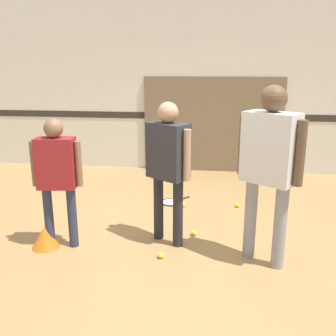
% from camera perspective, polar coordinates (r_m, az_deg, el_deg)
% --- Properties ---
extents(ground_plane, '(16.00, 16.00, 0.00)m').
position_cam_1_polar(ground_plane, '(4.34, 1.90, -11.03)').
color(ground_plane, '#A87F4C').
extents(wall_back, '(16.00, 0.07, 3.20)m').
position_cam_1_polar(wall_back, '(6.97, 4.60, 12.57)').
color(wall_back, silver).
rests_on(wall_back, ground_plane).
extents(wall_panel, '(2.53, 0.05, 1.74)m').
position_cam_1_polar(wall_panel, '(6.98, 6.81, 6.51)').
color(wall_panel, '#756047').
rests_on(wall_panel, ground_plane).
extents(person_instructor, '(0.51, 0.44, 1.57)m').
position_cam_1_polar(person_instructor, '(3.99, -0.00, 1.49)').
color(person_instructor, '#232328').
rests_on(person_instructor, ground_plane).
extents(person_student_left, '(0.53, 0.26, 1.41)m').
position_cam_1_polar(person_student_left, '(4.08, -16.59, -0.27)').
color(person_student_left, '#2D334C').
rests_on(person_student_left, ground_plane).
extents(person_student_right, '(0.57, 0.50, 1.76)m').
position_cam_1_polar(person_student_right, '(3.66, 15.21, 1.57)').
color(person_student_right, gray).
rests_on(person_student_right, ground_plane).
extents(racket_spare_on_floor, '(0.47, 0.49, 0.03)m').
position_cam_1_polar(racket_spare_on_floor, '(5.46, 0.62, -5.19)').
color(racket_spare_on_floor, '#28282D').
rests_on(racket_spare_on_floor, ground_plane).
extents(tennis_ball_near_instructor, '(0.07, 0.07, 0.07)m').
position_cam_1_polar(tennis_ball_near_instructor, '(3.97, -1.11, -13.15)').
color(tennis_ball_near_instructor, '#CCE038').
rests_on(tennis_ball_near_instructor, ground_plane).
extents(tennis_ball_by_spare_racket, '(0.07, 0.07, 0.07)m').
position_cam_1_polar(tennis_ball_by_spare_racket, '(5.30, 2.35, -5.62)').
color(tennis_ball_by_spare_racket, '#CCE038').
rests_on(tennis_ball_by_spare_racket, ground_plane).
extents(tennis_ball_stray_left, '(0.07, 0.07, 0.07)m').
position_cam_1_polar(tennis_ball_stray_left, '(4.45, 3.95, -9.86)').
color(tennis_ball_stray_left, '#CCE038').
rests_on(tennis_ball_stray_left, ground_plane).
extents(tennis_ball_stray_right, '(0.07, 0.07, 0.07)m').
position_cam_1_polar(tennis_ball_stray_right, '(5.37, 10.54, -5.57)').
color(tennis_ball_stray_right, '#CCE038').
rests_on(tennis_ball_stray_right, ground_plane).
extents(training_cone, '(0.30, 0.30, 0.24)m').
position_cam_1_polar(training_cone, '(4.36, -18.22, -9.95)').
color(training_cone, orange).
rests_on(training_cone, ground_plane).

